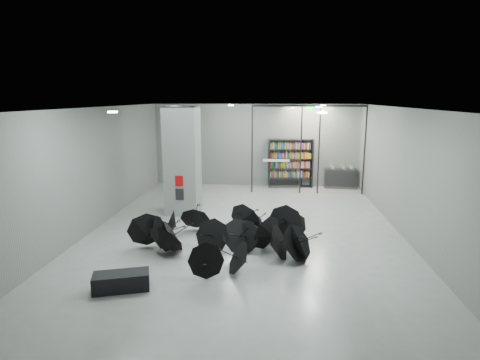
# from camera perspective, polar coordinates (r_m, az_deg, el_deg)

# --- Properties ---
(room) EXTENTS (14.00, 14.02, 4.01)m
(room) POSITION_cam_1_polar(r_m,az_deg,el_deg) (12.54, 0.77, 5.04)
(room) COLOR gray
(room) RESTS_ON ground
(column) EXTENTS (1.20, 1.20, 4.00)m
(column) POSITION_cam_1_polar(r_m,az_deg,el_deg) (15.00, -8.24, 2.78)
(column) COLOR slate
(column) RESTS_ON ground
(fire_cabinet) EXTENTS (0.28, 0.04, 0.38)m
(fire_cabinet) POSITION_cam_1_polar(r_m,az_deg,el_deg) (14.52, -8.72, -0.13)
(fire_cabinet) COLOR #A50A07
(fire_cabinet) RESTS_ON column
(info_panel) EXTENTS (0.30, 0.03, 0.42)m
(info_panel) POSITION_cam_1_polar(r_m,az_deg,el_deg) (14.63, -8.66, -2.05)
(info_panel) COLOR black
(info_panel) RESTS_ON column
(exit_sign) EXTENTS (0.30, 0.06, 0.15)m
(exit_sign) POSITION_cam_1_polar(r_m,az_deg,el_deg) (17.79, 9.94, 10.02)
(exit_sign) COLOR #0CE533
(exit_sign) RESTS_ON room
(glass_partition) EXTENTS (5.06, 0.08, 4.00)m
(glass_partition) POSITION_cam_1_polar(r_m,az_deg,el_deg) (18.11, 9.67, 4.86)
(glass_partition) COLOR silver
(glass_partition) RESTS_ON ground
(bench) EXTENTS (1.35, 0.88, 0.40)m
(bench) POSITION_cam_1_polar(r_m,az_deg,el_deg) (9.74, -16.66, -13.75)
(bench) COLOR black
(bench) RESTS_ON ground
(bookshelf) EXTENTS (2.17, 0.69, 2.34)m
(bookshelf) POSITION_cam_1_polar(r_m,az_deg,el_deg) (19.44, 7.24, 2.40)
(bookshelf) COLOR black
(bookshelf) RESTS_ON ground
(shop_counter) EXTENTS (1.60, 0.73, 0.94)m
(shop_counter) POSITION_cam_1_polar(r_m,az_deg,el_deg) (19.84, 14.22, 0.25)
(shop_counter) COLOR black
(shop_counter) RESTS_ON ground
(umbrella_cluster) EXTENTS (5.59, 4.19, 1.29)m
(umbrella_cluster) POSITION_cam_1_polar(r_m,az_deg,el_deg) (11.57, -1.40, -8.42)
(umbrella_cluster) COLOR black
(umbrella_cluster) RESTS_ON ground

